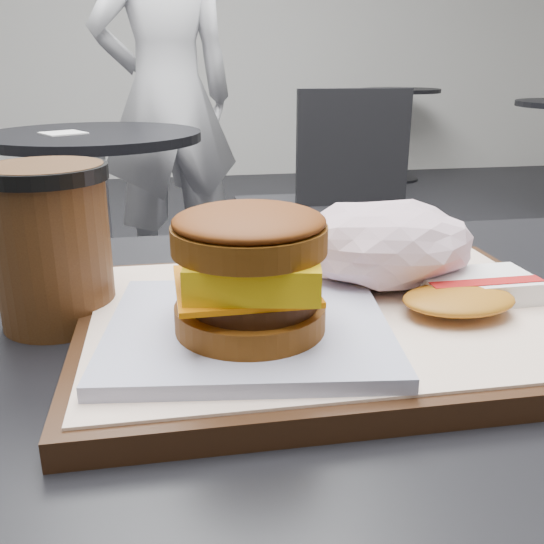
{
  "coord_description": "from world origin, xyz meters",
  "views": [
    {
      "loc": [
        -0.12,
        -0.41,
        0.97
      ],
      "look_at": [
        -0.05,
        -0.04,
        0.83
      ],
      "focal_mm": 40.0,
      "sensor_mm": 36.0,
      "label": 1
    }
  ],
  "objects_px": {
    "hash_brown": "(469,292)",
    "crumpled_wrapper": "(383,243)",
    "customer_table": "(325,524)",
    "serving_tray": "(332,321)",
    "breakfast_sandwich": "(250,285)",
    "neighbor_table": "(98,193)",
    "neighbor_chair": "(318,197)",
    "patron": "(167,97)",
    "coffee_cup": "(52,240)"
  },
  "relations": [
    {
      "from": "serving_tray",
      "to": "neighbor_table",
      "type": "xyz_separation_m",
      "value": [
        -0.35,
        1.65,
        -0.23
      ]
    },
    {
      "from": "serving_tray",
      "to": "neighbor_chair",
      "type": "xyz_separation_m",
      "value": [
        0.4,
        1.64,
        -0.27
      ]
    },
    {
      "from": "customer_table",
      "to": "neighbor_table",
      "type": "relative_size",
      "value": 1.07
    },
    {
      "from": "neighbor_table",
      "to": "breakfast_sandwich",
      "type": "bearing_deg",
      "value": -80.59
    },
    {
      "from": "patron",
      "to": "neighbor_chair",
      "type": "bearing_deg",
      "value": 115.29
    },
    {
      "from": "hash_brown",
      "to": "neighbor_chair",
      "type": "height_order",
      "value": "neighbor_chair"
    },
    {
      "from": "customer_table",
      "to": "serving_tray",
      "type": "distance_m",
      "value": 0.2
    },
    {
      "from": "customer_table",
      "to": "crumpled_wrapper",
      "type": "distance_m",
      "value": 0.25
    },
    {
      "from": "hash_brown",
      "to": "coffee_cup",
      "type": "bearing_deg",
      "value": 167.77
    },
    {
      "from": "breakfast_sandwich",
      "to": "neighbor_chair",
      "type": "height_order",
      "value": "breakfast_sandwich"
    },
    {
      "from": "hash_brown",
      "to": "neighbor_chair",
      "type": "xyz_separation_m",
      "value": [
        0.3,
        1.65,
        -0.29
      ]
    },
    {
      "from": "serving_tray",
      "to": "patron",
      "type": "relative_size",
      "value": 0.23
    },
    {
      "from": "crumpled_wrapper",
      "to": "patron",
      "type": "bearing_deg",
      "value": 94.1
    },
    {
      "from": "coffee_cup",
      "to": "neighbor_chair",
      "type": "height_order",
      "value": "coffee_cup"
    },
    {
      "from": "serving_tray",
      "to": "patron",
      "type": "xyz_separation_m",
      "value": [
        -0.1,
        2.24,
        0.05
      ]
    },
    {
      "from": "crumpled_wrapper",
      "to": "neighbor_table",
      "type": "height_order",
      "value": "crumpled_wrapper"
    },
    {
      "from": "breakfast_sandwich",
      "to": "hash_brown",
      "type": "bearing_deg",
      "value": 10.44
    },
    {
      "from": "hash_brown",
      "to": "serving_tray",
      "type": "bearing_deg",
      "value": 174.55
    },
    {
      "from": "customer_table",
      "to": "neighbor_table",
      "type": "bearing_deg",
      "value": 101.98
    },
    {
      "from": "customer_table",
      "to": "neighbor_chair",
      "type": "xyz_separation_m",
      "value": [
        0.4,
        1.64,
        -0.07
      ]
    },
    {
      "from": "customer_table",
      "to": "breakfast_sandwich",
      "type": "bearing_deg",
      "value": -147.8
    },
    {
      "from": "customer_table",
      "to": "crumpled_wrapper",
      "type": "xyz_separation_m",
      "value": [
        0.06,
        0.05,
        0.24
      ]
    },
    {
      "from": "neighbor_chair",
      "to": "hash_brown",
      "type": "bearing_deg",
      "value": -100.25
    },
    {
      "from": "hash_brown",
      "to": "patron",
      "type": "distance_m",
      "value": 2.26
    },
    {
      "from": "customer_table",
      "to": "serving_tray",
      "type": "height_order",
      "value": "serving_tray"
    },
    {
      "from": "hash_brown",
      "to": "coffee_cup",
      "type": "distance_m",
      "value": 0.32
    },
    {
      "from": "breakfast_sandwich",
      "to": "coffee_cup",
      "type": "relative_size",
      "value": 1.66
    },
    {
      "from": "neighbor_table",
      "to": "neighbor_chair",
      "type": "distance_m",
      "value": 0.76
    },
    {
      "from": "serving_tray",
      "to": "hash_brown",
      "type": "distance_m",
      "value": 0.11
    },
    {
      "from": "hash_brown",
      "to": "neighbor_table",
      "type": "distance_m",
      "value": 1.74
    },
    {
      "from": "breakfast_sandwich",
      "to": "neighbor_table",
      "type": "height_order",
      "value": "breakfast_sandwich"
    },
    {
      "from": "coffee_cup",
      "to": "patron",
      "type": "height_order",
      "value": "patron"
    },
    {
      "from": "crumpled_wrapper",
      "to": "patron",
      "type": "xyz_separation_m",
      "value": [
        -0.16,
        2.19,
        0.0
      ]
    },
    {
      "from": "neighbor_chair",
      "to": "patron",
      "type": "bearing_deg",
      "value": 130.28
    },
    {
      "from": "customer_table",
      "to": "coffee_cup",
      "type": "relative_size",
      "value": 6.33
    },
    {
      "from": "crumpled_wrapper",
      "to": "neighbor_chair",
      "type": "relative_size",
      "value": 0.17
    },
    {
      "from": "crumpled_wrapper",
      "to": "neighbor_table",
      "type": "xyz_separation_m",
      "value": [
        -0.41,
        1.6,
        -0.27
      ]
    },
    {
      "from": "hash_brown",
      "to": "crumpled_wrapper",
      "type": "height_order",
      "value": "crumpled_wrapper"
    },
    {
      "from": "neighbor_table",
      "to": "patron",
      "type": "bearing_deg",
      "value": 66.92
    },
    {
      "from": "hash_brown",
      "to": "crumpled_wrapper",
      "type": "distance_m",
      "value": 0.08
    },
    {
      "from": "coffee_cup",
      "to": "neighbor_table",
      "type": "bearing_deg",
      "value": 95.04
    },
    {
      "from": "neighbor_chair",
      "to": "patron",
      "type": "xyz_separation_m",
      "value": [
        -0.5,
        0.6,
        0.32
      ]
    },
    {
      "from": "hash_brown",
      "to": "neighbor_table",
      "type": "xyz_separation_m",
      "value": [
        -0.46,
        1.66,
        -0.25
      ]
    },
    {
      "from": "breakfast_sandwich",
      "to": "patron",
      "type": "distance_m",
      "value": 2.28
    },
    {
      "from": "customer_table",
      "to": "crumpled_wrapper",
      "type": "bearing_deg",
      "value": 41.11
    },
    {
      "from": "neighbor_table",
      "to": "coffee_cup",
      "type": "bearing_deg",
      "value": -84.96
    },
    {
      "from": "hash_brown",
      "to": "crumpled_wrapper",
      "type": "relative_size",
      "value": 0.78
    },
    {
      "from": "coffee_cup",
      "to": "neighbor_table",
      "type": "distance_m",
      "value": 1.63
    },
    {
      "from": "crumpled_wrapper",
      "to": "coffee_cup",
      "type": "height_order",
      "value": "coffee_cup"
    },
    {
      "from": "hash_brown",
      "to": "crumpled_wrapper",
      "type": "xyz_separation_m",
      "value": [
        -0.05,
        0.06,
        0.02
      ]
    }
  ]
}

